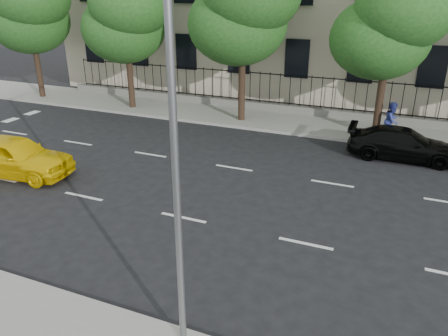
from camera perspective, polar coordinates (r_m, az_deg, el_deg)
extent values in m
plane|color=black|center=(12.47, -10.72, -11.62)|extent=(120.00, 120.00, 0.00)
cube|color=gray|center=(24.22, 7.40, 6.13)|extent=(60.00, 4.00, 0.15)
cube|color=slate|center=(25.73, 8.46, 7.70)|extent=(30.00, 0.50, 0.40)
cube|color=black|center=(25.65, 8.50, 8.35)|extent=(28.80, 0.05, 0.05)
cube|color=black|center=(25.31, 8.71, 11.86)|extent=(28.80, 0.05, 0.05)
cylinder|color=slate|center=(7.59, -6.39, 0.86)|extent=(0.14, 0.14, 8.00)
cylinder|color=#382619|center=(31.27, -23.01, 11.44)|extent=(0.36, 0.36, 3.15)
ellipsoid|color=#1C4E1A|center=(31.40, -24.07, 17.16)|extent=(4.94, 4.94, 4.06)
cylinder|color=#382619|center=(26.84, -12.09, 10.91)|extent=(0.36, 0.36, 2.97)
ellipsoid|color=#1C4E1A|center=(26.88, -13.00, 17.31)|extent=(4.75, 4.75, 3.90)
ellipsoid|color=#1C4E1A|center=(25.88, -12.21, 20.24)|extent=(4.50, 4.50, 3.70)
cylinder|color=#382619|center=(23.63, 2.33, 10.23)|extent=(0.36, 0.36, 3.32)
ellipsoid|color=#1C4E1A|center=(23.55, 1.77, 18.28)|extent=(5.13, 5.13, 4.21)
cylinder|color=#382619|center=(22.29, 19.60, 7.84)|extent=(0.36, 0.36, 3.08)
ellipsoid|color=#1C4E1A|center=(22.10, 19.65, 15.63)|extent=(4.56, 4.56, 3.74)
ellipsoid|color=#1C4E1A|center=(21.46, 22.54, 18.63)|extent=(4.32, 4.32, 3.55)
imported|color=yellow|center=(18.89, -25.77, 1.41)|extent=(4.86, 2.44, 1.59)
imported|color=black|center=(20.21, 22.36, 2.92)|extent=(4.65, 1.96, 1.34)
imported|color=navy|center=(22.20, 21.06, 5.81)|extent=(0.91, 1.03, 1.77)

